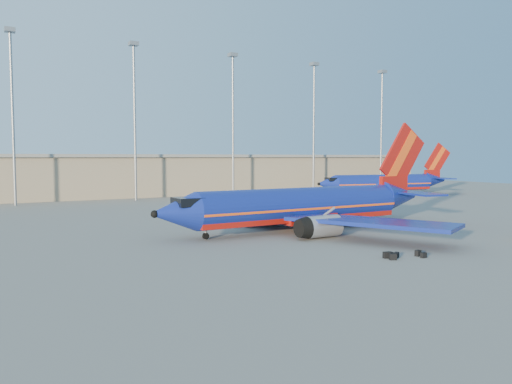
{
  "coord_description": "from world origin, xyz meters",
  "views": [
    {
      "loc": [
        -30.58,
        -44.35,
        7.92
      ],
      "look_at": [
        -3.06,
        4.49,
        4.0
      ],
      "focal_mm": 35.0,
      "sensor_mm": 36.0,
      "label": 1
    }
  ],
  "objects": [
    {
      "name": "ground",
      "position": [
        0.0,
        0.0,
        0.0
      ],
      "size": [
        220.0,
        220.0,
        0.0
      ],
      "primitive_type": "plane",
      "color": "slate",
      "rests_on": "ground"
    },
    {
      "name": "terminal_building",
      "position": [
        10.0,
        58.0,
        4.32
      ],
      "size": [
        122.0,
        16.0,
        8.5
      ],
      "color": "gray",
      "rests_on": "ground"
    },
    {
      "name": "light_mast_row",
      "position": [
        5.0,
        46.0,
        17.55
      ],
      "size": [
        101.6,
        1.6,
        28.65
      ],
      "color": "gray",
      "rests_on": "ground"
    },
    {
      "name": "aircraft_main",
      "position": [
        0.69,
        -0.05,
        2.6
      ],
      "size": [
        35.92,
        34.54,
        12.16
      ],
      "rotation": [
        0.0,
        0.0,
        0.03
      ],
      "color": "navy",
      "rests_on": "ground"
    },
    {
      "name": "aircraft_second",
      "position": [
        45.52,
        34.46,
        2.56
      ],
      "size": [
        32.75,
        12.75,
        11.15
      ],
      "rotation": [
        0.0,
        0.0,
        -0.16
      ],
      "color": "navy",
      "rests_on": "ground"
    },
    {
      "name": "luggage_pile",
      "position": [
        -1.71,
        -16.08,
        0.23
      ],
      "size": [
        3.42,
        1.85,
        0.51
      ],
      "color": "black",
      "rests_on": "ground"
    }
  ]
}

